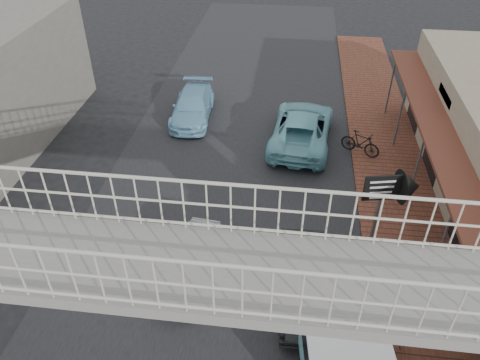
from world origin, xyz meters
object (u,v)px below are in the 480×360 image
(angkot_far, at_px, (193,106))
(white_hatchback, at_px, (190,262))
(arrow_sign, at_px, (407,187))
(motorcycle_near, at_px, (389,185))
(angkot_curb, at_px, (302,128))
(dark_sedan, at_px, (304,281))
(street_clock, at_px, (406,275))
(angkot_van, at_px, (337,319))
(motorcycle_far, at_px, (360,143))

(angkot_far, bearing_deg, white_hatchback, -81.50)
(white_hatchback, xyz_separation_m, arrow_sign, (6.44, 2.06, 1.95))
(motorcycle_near, xyz_separation_m, arrow_sign, (-0.24, -2.93, 2.07))
(white_hatchback, bearing_deg, angkot_curb, 75.23)
(dark_sedan, distance_m, street_clock, 3.40)
(white_hatchback, xyz_separation_m, dark_sedan, (3.50, -0.37, 0.04))
(motorcycle_near, bearing_deg, dark_sedan, 135.73)
(white_hatchback, height_order, angkot_van, angkot_van)
(angkot_van, height_order, street_clock, street_clock)
(angkot_van, relative_size, street_clock, 1.40)
(angkot_van, relative_size, arrow_sign, 1.46)
(angkot_far, bearing_deg, angkot_van, -65.54)
(white_hatchback, distance_m, street_clock, 6.42)
(angkot_van, relative_size, motorcycle_far, 2.54)
(dark_sedan, xyz_separation_m, street_clock, (2.30, -1.36, 2.09))
(dark_sedan, xyz_separation_m, motorcycle_near, (3.18, 5.37, -0.16))
(angkot_van, bearing_deg, angkot_curb, 88.94)
(angkot_far, bearing_deg, angkot_curb, -20.20)
(angkot_van, height_order, arrow_sign, arrow_sign)
(angkot_far, relative_size, arrow_sign, 1.43)
(angkot_van, distance_m, street_clock, 2.10)
(angkot_far, distance_m, arrow_sign, 11.88)
(angkot_curb, height_order, street_clock, street_clock)
(angkot_curb, distance_m, street_clock, 10.72)
(angkot_curb, relative_size, arrow_sign, 1.78)
(dark_sedan, height_order, angkot_far, dark_sedan)
(angkot_curb, height_order, motorcycle_far, angkot_curb)
(white_hatchback, relative_size, arrow_sign, 1.18)
(motorcycle_far, bearing_deg, dark_sedan, -167.08)
(dark_sedan, xyz_separation_m, arrow_sign, (2.94, 2.43, 1.91))
(street_clock, bearing_deg, motorcycle_far, 75.37)
(motorcycle_near, height_order, street_clock, street_clock)
(street_clock, bearing_deg, motorcycle_near, 67.93)
(motorcycle_far, relative_size, arrow_sign, 0.58)
(angkot_van, bearing_deg, motorcycle_near, 65.05)
(street_clock, relative_size, arrow_sign, 1.05)
(angkot_curb, relative_size, angkot_far, 1.24)
(angkot_far, height_order, street_clock, street_clock)
(dark_sedan, relative_size, motorcycle_far, 2.28)
(white_hatchback, distance_m, angkot_van, 4.86)
(angkot_van, distance_m, motorcycle_far, 9.98)
(angkot_van, bearing_deg, street_clock, 8.33)
(street_clock, bearing_deg, angkot_far, 108.79)
(motorcycle_far, bearing_deg, angkot_far, 101.52)
(street_clock, bearing_deg, angkot_curb, 89.18)
(angkot_van, xyz_separation_m, motorcycle_far, (1.49, 9.84, -0.70))
(white_hatchback, relative_size, angkot_curb, 0.67)
(white_hatchback, relative_size, motorcycle_far, 2.06)
(motorcycle_far, bearing_deg, white_hatchback, 171.87)
(motorcycle_far, distance_m, street_clock, 9.68)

